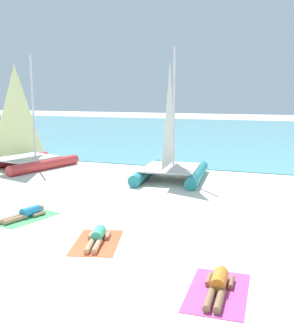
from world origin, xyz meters
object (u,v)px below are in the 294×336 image
(towel_center_left, at_px, (25,218))
(towel_center_right, at_px, (97,242))
(sunbather_center_left, at_px, (27,213))
(towel_rightmost, at_px, (218,292))
(sailboat_teal, at_px, (171,160))
(sunbather_rightmost, at_px, (218,284))
(sunbather_center_right, at_px, (97,237))
(sailboat_red, at_px, (27,151))

(towel_center_left, xyz_separation_m, towel_center_right, (3.01, -1.08, 0.00))
(sunbather_center_left, relative_size, towel_rightmost, 0.82)
(sailboat_teal, xyz_separation_m, sunbather_center_left, (-2.37, -7.01, -0.72))
(sailboat_teal, bearing_deg, sunbather_rightmost, -74.57)
(sunbather_center_left, xyz_separation_m, sunbather_center_right, (2.98, -1.09, 0.00))
(sunbather_center_left, bearing_deg, towel_center_left, -90.00)
(towel_center_right, relative_size, sunbather_rightmost, 1.21)
(towel_center_left, xyz_separation_m, sunbather_center_right, (2.99, -1.02, 0.13))
(sunbather_rightmost, bearing_deg, sailboat_red, 136.49)
(towel_center_left, bearing_deg, towel_center_right, -19.80)
(sailboat_red, bearing_deg, towel_center_left, -41.12)
(towel_center_left, height_order, sunbather_center_left, sunbather_center_left)
(sailboat_red, bearing_deg, sailboat_teal, 11.75)
(sailboat_red, bearing_deg, towel_rightmost, -27.56)
(sailboat_red, xyz_separation_m, sunbather_center_left, (5.32, -7.08, -0.72))
(sailboat_teal, bearing_deg, towel_center_left, -115.81)
(sailboat_red, distance_m, sunbather_center_left, 8.88)
(sunbather_rightmost, bearing_deg, towel_center_left, 154.38)
(towel_center_right, distance_m, sunbather_center_right, 0.14)
(towel_rightmost, bearing_deg, sailboat_red, 140.17)
(sailboat_teal, bearing_deg, towel_center_right, -92.77)
(sunbather_center_right, distance_m, towel_rightmost, 3.76)
(towel_center_right, distance_m, sunbather_rightmost, 3.69)
(sailboat_teal, height_order, sunbather_rightmost, sailboat_teal)
(sunbather_center_right, relative_size, towel_rightmost, 0.81)
(towel_center_left, xyz_separation_m, towel_rightmost, (6.40, -2.62, 0.00))
(sailboat_teal, height_order, sunbather_center_right, sailboat_teal)
(sunbather_center_left, bearing_deg, towel_center_right, -7.89)
(towel_center_left, bearing_deg, sunbather_center_right, -18.83)
(towel_rightmost, height_order, sunbather_rightmost, sunbather_rightmost)
(sailboat_teal, height_order, towel_center_left, sailboat_teal)
(towel_center_left, height_order, sunbather_center_right, sunbather_center_right)
(sailboat_teal, relative_size, sunbather_rightmost, 3.64)
(sailboat_red, height_order, towel_center_left, sailboat_red)
(sunbather_center_right, bearing_deg, towel_center_left, 144.35)
(sailboat_red, xyz_separation_m, sailboat_teal, (7.69, -0.07, 0.00))
(towel_center_left, distance_m, sunbather_center_left, 0.14)
(sailboat_teal, distance_m, towel_center_right, 8.22)
(sunbather_center_right, xyz_separation_m, sunbather_rightmost, (3.40, -1.53, 0.00))
(sailboat_red, relative_size, sunbather_center_right, 3.69)
(sunbather_center_left, relative_size, towel_center_right, 0.82)
(towel_center_left, bearing_deg, towel_rightmost, -22.26)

